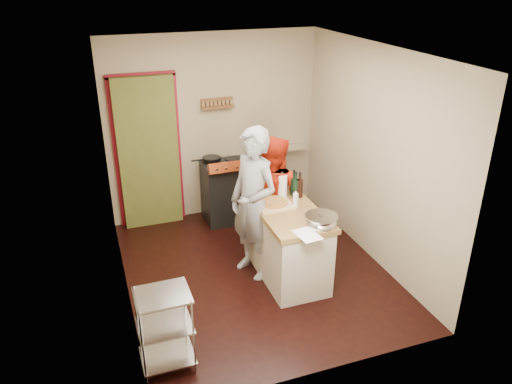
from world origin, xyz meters
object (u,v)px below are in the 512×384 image
stove (225,191)px  island (289,243)px  person_stripe (254,204)px  wire_shelving (165,327)px  person_red (272,197)px

stove → island: bearing=-80.4°
stove → person_stripe: size_ratio=0.56×
wire_shelving → person_red: size_ratio=0.51×
island → person_red: 0.67m
stove → person_red: 1.16m
stove → person_stripe: (-0.07, -1.43, 0.45)m
wire_shelving → person_red: bearing=43.7°
stove → person_stripe: bearing=-92.9°
stove → island: (0.28, -1.67, 0.01)m
person_stripe → person_red: 0.52m
stove → person_red: bearing=-74.7°
island → stove: bearing=99.6°
person_red → island: bearing=128.2°
stove → island: size_ratio=0.78×
person_stripe → wire_shelving: bearing=-71.1°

